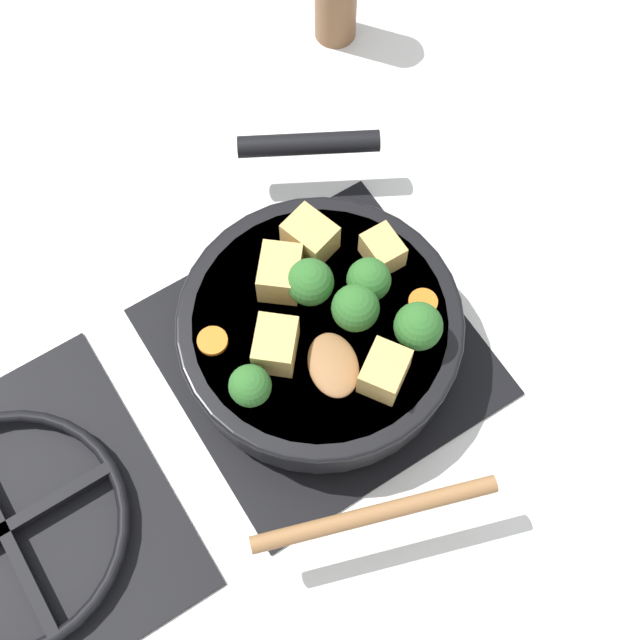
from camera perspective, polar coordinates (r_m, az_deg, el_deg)
name	(u,v)px	position (r m, az deg, el deg)	size (l,w,h in m)	color
ground_plane	(320,352)	(0.95, 0.00, -2.07)	(2.40, 2.40, 0.00)	silver
front_burner_grate	(320,348)	(0.94, 0.00, -1.79)	(0.31, 0.31, 0.03)	black
rear_burner_grate	(7,532)	(0.94, -19.41, -12.66)	(0.31, 0.31, 0.03)	black
skillet_pan	(320,328)	(0.90, -0.01, -0.53)	(0.38, 0.32, 0.06)	black
wooden_spoon	(356,446)	(0.82, 2.30, -8.04)	(0.22, 0.22, 0.02)	olive
tofu_cube_center_large	(280,273)	(0.88, -2.56, 3.03)	(0.05, 0.04, 0.04)	tan
tofu_cube_near_handle	(385,371)	(0.84, 4.15, -3.30)	(0.05, 0.04, 0.04)	tan
tofu_cube_east_chunk	(383,250)	(0.89, 4.03, 4.48)	(0.04, 0.03, 0.03)	tan
tofu_cube_west_chunk	(310,236)	(0.90, -0.63, 5.37)	(0.05, 0.04, 0.04)	tan
tofu_cube_back_piece	(276,345)	(0.85, -2.86, -1.60)	(0.05, 0.04, 0.04)	tan
broccoli_floret_near_spoon	(310,282)	(0.86, -0.64, 2.43)	(0.05, 0.05, 0.05)	#709956
broccoli_floret_center_top	(250,386)	(0.82, -4.50, -4.23)	(0.04, 0.04, 0.05)	#709956
broccoli_floret_east_rim	(418,326)	(0.85, 6.31, -0.41)	(0.05, 0.05, 0.05)	#709956
broccoli_floret_west_rim	(355,308)	(0.85, 2.28, 0.77)	(0.05, 0.05, 0.05)	#709956
broccoli_floret_north_edge	(366,277)	(0.87, 2.99, 2.79)	(0.04, 0.04, 0.05)	#709956
carrot_slice_orange_thin	(423,302)	(0.89, 6.61, 1.14)	(0.03, 0.03, 0.01)	orange
carrot_slice_near_center	(212,341)	(0.87, -6.90, -1.34)	(0.03, 0.03, 0.01)	orange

